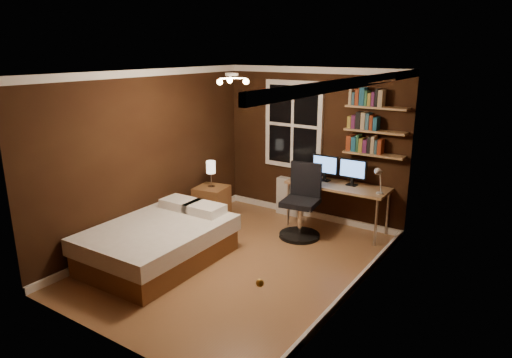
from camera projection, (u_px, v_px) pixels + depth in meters
The scene contains 24 objects.
floor at pixel (239, 262), 6.16m from camera, with size 4.20×4.20×0.00m, color #94603B.
wall_back at pixel (313, 145), 7.50m from camera, with size 3.20×0.04×2.50m, color black.
wall_left at pixel (149, 157), 6.67m from camera, with size 0.04×4.20×2.50m, color black.
wall_right at pixel (357, 194), 4.97m from camera, with size 0.04×4.20×2.50m, color black.
ceiling at pixel (237, 72), 5.47m from camera, with size 3.20×4.20×0.02m, color white.
window at pixel (293, 125), 7.57m from camera, with size 1.06×0.06×1.46m, color white.
door at pixel (284, 267), 3.79m from camera, with size 0.03×0.82×2.05m, color black, non-canonical shape.
door_knob at pixel (260, 283), 3.58m from camera, with size 0.06×0.06×0.06m, color gold.
ceiling_fixture at pixel (232, 81), 5.42m from camera, with size 0.44×0.44×0.18m, color beige, non-canonical shape.
bookshelf_lower at pixel (374, 154), 6.83m from camera, with size 0.92×0.22×0.03m, color tan.
books_row_lower at pixel (374, 146), 6.79m from camera, with size 0.54×0.16×0.23m, color maroon, non-canonical shape.
bookshelf_middle at pixel (375, 131), 6.73m from camera, with size 0.92×0.22×0.03m, color tan.
books_row_middle at pixel (376, 122), 6.69m from camera, with size 0.42×0.16×0.23m, color #195373, non-canonical shape.
bookshelf_upper at pixel (377, 107), 6.63m from camera, with size 0.92×0.22×0.03m, color tan.
books_row_upper at pixel (378, 98), 6.60m from camera, with size 0.54×0.16×0.23m, color #265A39, non-canonical shape.
bed at pixel (160, 242), 6.11m from camera, with size 1.41×1.93×0.65m.
nightstand at pixel (212, 204), 7.51m from camera, with size 0.48×0.48×0.60m, color brown.
bedside_lamp at pixel (211, 174), 7.36m from camera, with size 0.15×0.15×0.43m, color beige, non-canonical shape.
radiator at pixel (289, 196), 7.86m from camera, with size 0.43×0.15×0.64m, color beige.
desk at pixel (338, 188), 7.07m from camera, with size 1.57×0.59×0.75m.
monitor_left at pixel (325, 168), 7.20m from camera, with size 0.43×0.12×0.42m, color black, non-canonical shape.
monitor_right at pixel (353, 172), 6.96m from camera, with size 0.43×0.12×0.42m, color black, non-canonical shape.
desk_lamp at pixel (379, 180), 6.48m from camera, with size 0.14×0.32×0.44m, color silver, non-canonical shape.
office_chair at pixel (301, 208), 6.90m from camera, with size 0.62×0.62×1.12m.
Camera 1 is at (3.31, -4.54, 2.78)m, focal length 32.00 mm.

